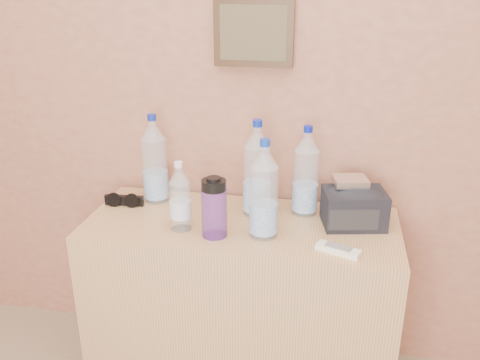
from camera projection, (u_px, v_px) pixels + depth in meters
name	position (u px, v px, depth m)	size (l,w,h in m)	color
picture_frame	(254.00, 33.00, 1.89)	(0.30, 0.03, 0.25)	#382311
dresser	(241.00, 303.00, 2.05)	(1.17, 0.49, 0.73)	tan
pet_large_a	(155.00, 163.00, 2.05)	(0.10, 0.10, 0.36)	white
pet_large_b	(257.00, 173.00, 1.93)	(0.10, 0.10, 0.38)	white
pet_large_c	(306.00, 176.00, 1.93)	(0.10, 0.10, 0.35)	silver
pet_large_d	(264.00, 194.00, 1.76)	(0.10, 0.10, 0.36)	white
pet_small	(180.00, 200.00, 1.82)	(0.07, 0.07, 0.26)	silver
nalgene_bottle	(214.00, 207.00, 1.77)	(0.09, 0.09, 0.22)	#673097
sunglasses	(124.00, 200.00, 2.05)	(0.16, 0.06, 0.04)	black
ac_remote	(338.00, 250.00, 1.70)	(0.15, 0.05, 0.02)	silver
toiletry_bag	(354.00, 206.00, 1.87)	(0.22, 0.16, 0.15)	black
foil_packet	(350.00, 181.00, 1.86)	(0.12, 0.10, 0.03)	white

